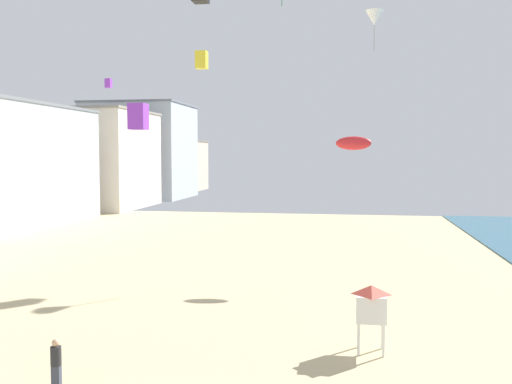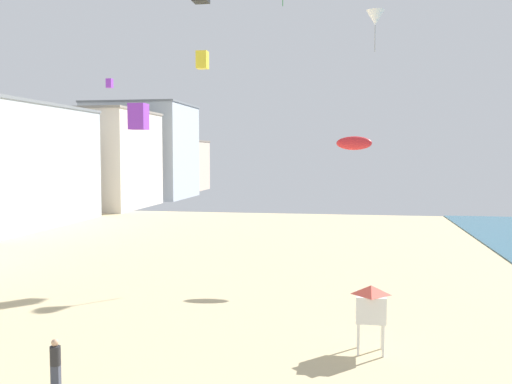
{
  "view_description": "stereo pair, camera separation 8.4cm",
  "coord_description": "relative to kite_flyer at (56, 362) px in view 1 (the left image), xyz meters",
  "views": [
    {
      "loc": [
        9.25,
        -10.07,
        7.46
      ],
      "look_at": [
        5.09,
        14.7,
        5.76
      ],
      "focal_mm": 39.89,
      "sensor_mm": 36.0,
      "label": 1
    },
    {
      "loc": [
        9.34,
        -10.05,
        7.46
      ],
      "look_at": [
        5.09,
        14.7,
        5.76
      ],
      "focal_mm": 39.89,
      "sensor_mm": 36.0,
      "label": 2
    }
  ],
  "objects": [
    {
      "name": "boardwalk_hotel_mid",
      "position": [
        -25.99,
        36.71,
        5.34
      ],
      "size": [
        11.37,
        21.42,
        12.51
      ],
      "color": "#ADB7C1",
      "rests_on": "ground"
    },
    {
      "name": "kite_flyer",
      "position": [
        0.0,
        0.0,
        0.0
      ],
      "size": [
        0.34,
        0.34,
        1.64
      ],
      "rotation": [
        0.0,
        0.0,
        5.36
      ],
      "color": "#383D4C",
      "rests_on": "ground"
    },
    {
      "name": "kite_purple_box_2",
      "position": [
        -0.95,
        9.77,
        8.3
      ],
      "size": [
        0.79,
        0.79,
        1.25
      ],
      "color": "purple"
    },
    {
      "name": "kite_red_parafoil",
      "position": [
        9.22,
        19.03,
        7.17
      ],
      "size": [
        2.15,
        0.6,
        0.84
      ],
      "color": "red"
    },
    {
      "name": "kite_purple_box",
      "position": [
        -12.0,
        31.27,
        12.7
      ],
      "size": [
        0.51,
        0.51,
        0.8
      ],
      "color": "purple"
    },
    {
      "name": "boardwalk_hotel_far",
      "position": [
        -25.99,
        57.92,
        5.79
      ],
      "size": [
        13.93,
        16.03,
        13.4
      ],
      "color": "silver",
      "rests_on": "ground"
    },
    {
      "name": "kite_yellow_box",
      "position": [
        -1.37,
        23.07,
        13.12
      ],
      "size": [
        0.77,
        0.77,
        1.22
      ],
      "color": "yellow"
    },
    {
      "name": "kite_white_delta",
      "position": [
        10.58,
        25.05,
        16.01
      ],
      "size": [
        1.26,
        1.26,
        2.86
      ],
      "color": "white"
    },
    {
      "name": "boardwalk_hotel_furthest",
      "position": [
        -25.99,
        93.51,
        4.14
      ],
      "size": [
        10.52,
        15.05,
        10.11
      ],
      "color": "#C6B29E",
      "rests_on": "ground"
    },
    {
      "name": "lifeguard_stand",
      "position": [
        9.9,
        5.15,
        0.92
      ],
      "size": [
        1.1,
        1.1,
        2.55
      ],
      "rotation": [
        0.0,
        0.0,
        -0.05
      ],
      "color": "white",
      "rests_on": "ground"
    },
    {
      "name": "boardwalk_hotel_distant",
      "position": [
        -25.99,
        75.39,
        6.98
      ],
      "size": [
        15.9,
        15.41,
        15.79
      ],
      "color": "#ADB7C1",
      "rests_on": "ground"
    }
  ]
}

